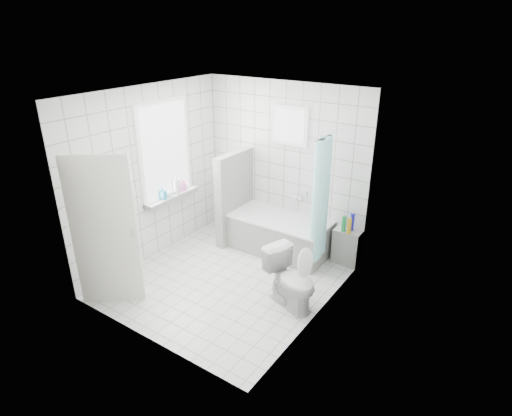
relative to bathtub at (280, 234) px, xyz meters
The scene contains 19 objects.
ground 1.17m from the bathtub, 98.66° to the right, with size 3.00×3.00×0.00m, color white.
ceiling 2.57m from the bathtub, 98.66° to the right, with size 3.00×3.00×0.00m, color white.
wall_back 1.09m from the bathtub, 114.55° to the left, with size 2.80×0.02×2.60m, color white.
wall_front 2.82m from the bathtub, 93.73° to the right, with size 2.80×0.02×2.60m, color white.
wall_left 2.18m from the bathtub, 144.40° to the right, with size 0.02×3.00×2.60m, color white.
wall_right 1.95m from the bathtub, 42.48° to the right, with size 0.02×3.00×2.60m, color white.
window_left 2.17m from the bathtub, 151.61° to the right, with size 0.01×0.90×1.40m, color white.
window_back 1.69m from the bathtub, 102.18° to the left, with size 0.50×0.01×0.50m, color white.
window_sill 1.79m from the bathtub, 150.88° to the right, with size 0.18×1.02×0.08m, color white.
door 2.70m from the bathtub, 115.19° to the right, with size 0.04×0.80×2.00m, color silver.
bathtub is the anchor object (origin of this frame).
partition_wall 0.96m from the bathtub, behind, with size 0.15×0.85×1.50m, color white.
tiled_ledge 1.06m from the bathtub, 13.90° to the left, with size 0.40×0.24×0.55m, color white.
toilet 1.42m from the bathtub, 52.70° to the right, with size 0.42×0.74×0.76m, color silver.
curtain_rod 1.85m from the bathtub, ahead, with size 0.02×0.02×0.80m, color silver.
shower_curtain 1.09m from the bathtub, 12.16° to the right, with size 0.14×0.48×1.78m, color #53F5ED, non-canonical shape.
tub_faucet 0.66m from the bathtub, 73.38° to the left, with size 0.18×0.06×0.06m, color silver.
sill_bottles 1.82m from the bathtub, 152.44° to the right, with size 0.17×0.57×0.33m.
ledge_bottles 1.13m from the bathtub, 11.42° to the left, with size 0.16×0.19×0.27m.
Camera 1 is at (3.24, -4.06, 3.40)m, focal length 30.00 mm.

